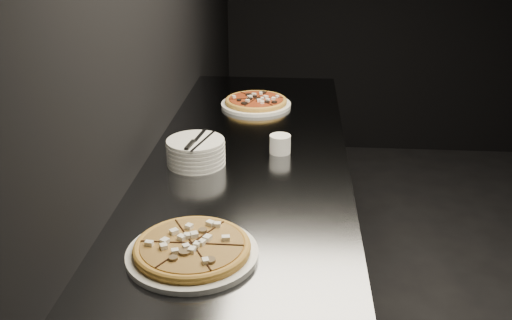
# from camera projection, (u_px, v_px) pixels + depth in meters

# --- Properties ---
(wall_left) EXTENTS (0.02, 5.00, 2.80)m
(wall_left) POSITION_uv_depth(u_px,v_px,m) (132.00, 31.00, 1.86)
(wall_left) COLOR black
(wall_left) RESTS_ON floor
(counter) EXTENTS (0.74, 2.44, 0.92)m
(counter) POSITION_uv_depth(u_px,v_px,m) (246.00, 276.00, 2.21)
(counter) COLOR #595B60
(counter) RESTS_ON floor
(pizza_mushroom) EXTENTS (0.35, 0.35, 0.04)m
(pizza_mushroom) POSITION_uv_depth(u_px,v_px,m) (192.00, 249.00, 1.50)
(pizza_mushroom) COLOR white
(pizza_mushroom) RESTS_ON counter
(pizza_tomato) EXTENTS (0.34, 0.34, 0.04)m
(pizza_tomato) POSITION_uv_depth(u_px,v_px,m) (256.00, 102.00, 2.67)
(pizza_tomato) COLOR white
(pizza_tomato) RESTS_ON counter
(plate_stack) EXTENTS (0.21, 0.21, 0.09)m
(plate_stack) POSITION_uv_depth(u_px,v_px,m) (196.00, 152.00, 2.05)
(plate_stack) COLOR white
(plate_stack) RESTS_ON counter
(cutlery) EXTENTS (0.10, 0.22, 0.01)m
(cutlery) POSITION_uv_depth(u_px,v_px,m) (197.00, 141.00, 2.01)
(cutlery) COLOR silver
(cutlery) RESTS_ON plate_stack
(ramekin) EXTENTS (0.08, 0.08, 0.07)m
(ramekin) POSITION_uv_depth(u_px,v_px,m) (280.00, 144.00, 2.15)
(ramekin) COLOR white
(ramekin) RESTS_ON counter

